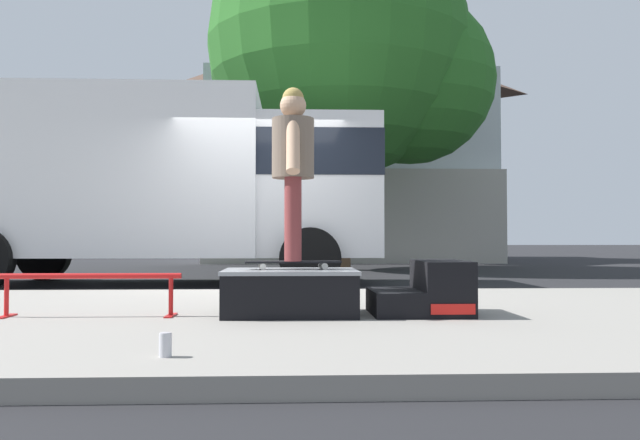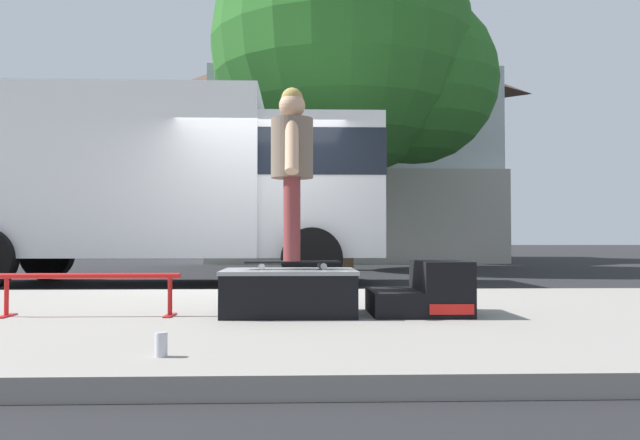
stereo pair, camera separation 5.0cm
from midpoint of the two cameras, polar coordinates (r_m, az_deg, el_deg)
ground_plane at (r=8.46m, az=-5.48°, el=-6.62°), size 140.00×140.00×0.00m
sidewalk_slab at (r=5.48m, az=-7.38°, el=-8.69°), size 50.00×5.00×0.12m
skate_box at (r=5.26m, az=-2.46°, el=-6.20°), size 1.07×0.78×0.36m
kicker_ramp at (r=5.37m, az=9.58°, el=-6.25°), size 0.77×0.75×0.43m
grind_rail at (r=5.44m, az=-19.42°, el=-5.33°), size 1.44×0.28×0.34m
skateboard at (r=5.31m, az=-2.22°, el=-3.74°), size 0.80×0.27×0.07m
skater_kid at (r=5.35m, az=-2.21°, el=5.41°), size 0.35×0.73×1.43m
soda_can at (r=3.51m, az=-13.39°, el=-10.61°), size 0.07×0.07×0.13m
box_truck at (r=10.86m, az=-13.11°, el=3.49°), size 6.91×2.63×3.05m
street_tree_main at (r=15.87m, az=3.36°, el=14.32°), size 6.80×6.18×8.37m
house_behind at (r=23.33m, az=2.49°, el=6.98°), size 9.54×8.22×8.40m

